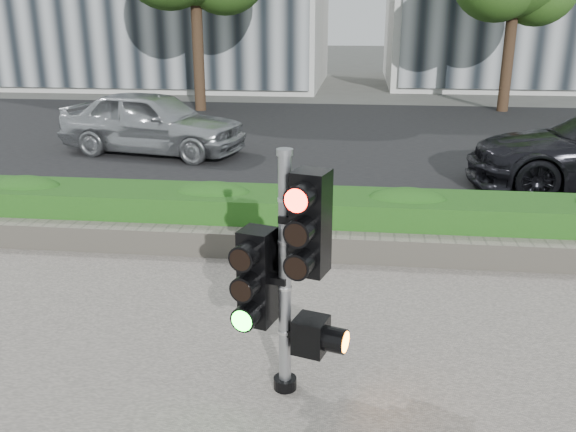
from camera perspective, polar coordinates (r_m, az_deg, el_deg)
The scene contains 7 objects.
ground at distance 6.36m, azimuth -1.51°, elevation -10.56°, with size 120.00×120.00×0.00m, color #51514C.
road at distance 15.83m, azimuth 3.70°, elevation 7.15°, with size 60.00×13.00×0.02m, color black.
curb at distance 9.20m, azimuth 1.29°, elevation -0.77°, with size 60.00×0.25×0.12m, color gray.
stone_wall at distance 7.99m, azimuth 0.43°, elevation -2.74°, with size 12.00×0.32×0.34m, color gray.
hedge at distance 8.54m, azimuth 0.91°, elevation -0.11°, with size 12.00×1.00×0.68m, color #3C8428.
traffic_signal at distance 4.89m, azimuth 0.15°, elevation -4.41°, with size 0.77×0.62×2.09m.
car_silver at distance 14.36m, azimuth -12.56°, elevation 8.58°, with size 1.71×4.24×1.45m, color #A7ABAF.
Camera 1 is at (0.82, -5.51, 3.07)m, focal length 38.00 mm.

